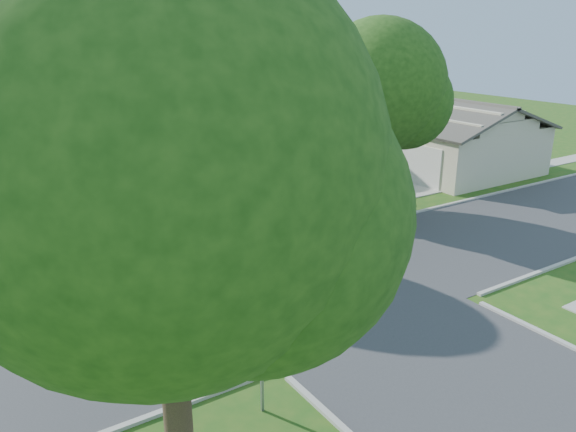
# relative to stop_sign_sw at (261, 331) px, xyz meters

# --- Properties ---
(ground) EXTENTS (100.00, 100.00, 0.00)m
(ground) POSITION_rel_stop_sign_sw_xyz_m (4.70, 4.70, -2.03)
(ground) COLOR #205015
(ground) RESTS_ON ground
(road_ns) EXTENTS (7.00, 100.00, 0.02)m
(road_ns) POSITION_rel_stop_sign_sw_xyz_m (4.70, 4.70, -2.03)
(road_ns) COLOR #333335
(road_ns) RESTS_ON ground
(sidewalk_ne) EXTENTS (1.20, 40.00, 0.04)m
(sidewalk_ne) POSITION_rel_stop_sign_sw_xyz_m (10.80, 30.70, -2.01)
(sidewalk_ne) COLOR #9E9B91
(sidewalk_ne) RESTS_ON ground
(sidewalk_nw) EXTENTS (1.20, 40.00, 0.04)m
(sidewalk_nw) POSITION_rel_stop_sign_sw_xyz_m (-1.40, 30.70, -2.01)
(sidewalk_nw) COLOR #9E9B91
(sidewalk_nw) RESTS_ON ground
(driveway) EXTENTS (8.80, 3.60, 0.05)m
(driveway) POSITION_rel_stop_sign_sw_xyz_m (12.60, 11.80, -2.01)
(driveway) COLOR #9E9B91
(driveway) RESTS_ON ground
(stop_sign_sw) EXTENTS (1.05, 0.80, 2.98)m
(stop_sign_sw) POSITION_rel_stop_sign_sw_xyz_m (0.00, 0.00, 0.00)
(stop_sign_sw) COLOR gray
(stop_sign_sw) RESTS_ON ground
(stop_sign_ne) EXTENTS (1.05, 0.80, 2.98)m
(stop_sign_ne) POSITION_rel_stop_sign_sw_xyz_m (9.40, 9.40, 0.00)
(stop_sign_ne) COLOR gray
(stop_sign_ne) RESTS_ON ground
(tree_e_near) EXTENTS (4.97, 4.80, 8.28)m
(tree_e_near) POSITION_rel_stop_sign_sw_xyz_m (9.45, 13.71, 3.61)
(tree_e_near) COLOR #38281C
(tree_e_near) RESTS_ON ground
(tree_e_mid) EXTENTS (5.59, 5.40, 9.21)m
(tree_e_mid) POSITION_rel_stop_sign_sw_xyz_m (9.46, 25.71, 4.22)
(tree_e_mid) COLOR #38281C
(tree_e_mid) RESTS_ON ground
(tree_e_far) EXTENTS (5.17, 5.00, 8.72)m
(tree_e_far) POSITION_rel_stop_sign_sw_xyz_m (9.45, 38.71, 3.95)
(tree_e_far) COLOR #38281C
(tree_e_far) RESTS_ON ground
(tree_w_near) EXTENTS (5.38, 5.20, 8.97)m
(tree_w_near) POSITION_rel_stop_sign_sw_xyz_m (0.06, 13.71, 4.08)
(tree_w_near) COLOR #38281C
(tree_w_near) RESTS_ON ground
(tree_w_mid) EXTENTS (5.80, 5.60, 9.56)m
(tree_w_mid) POSITION_rel_stop_sign_sw_xyz_m (0.06, 25.71, 4.46)
(tree_w_mid) COLOR #38281C
(tree_w_mid) RESTS_ON ground
(tree_sw_corner) EXTENTS (6.21, 6.00, 9.55)m
(tree_sw_corner) POSITION_rel_stop_sign_sw_xyz_m (-2.74, -2.29, 4.23)
(tree_sw_corner) COLOR #38281C
(tree_sw_corner) RESTS_ON ground
(tree_ne_corner) EXTENTS (5.80, 5.60, 8.66)m
(tree_ne_corner) POSITION_rel_stop_sign_sw_xyz_m (11.06, 8.91, 3.56)
(tree_ne_corner) COLOR #38281C
(tree_ne_corner) RESTS_ON ground
(house_ne_near) EXTENTS (8.42, 13.60, 4.23)m
(house_ne_near) POSITION_rel_stop_sign_sw_xyz_m (20.69, 15.70, -0.51)
(house_ne_near) COLOR beige
(house_ne_near) RESTS_ON ground
(house_ne_far) EXTENTS (8.42, 13.60, 4.23)m
(house_ne_far) POSITION_rel_stop_sign_sw_xyz_m (20.69, 33.70, -0.51)
(house_ne_far) COLOR beige
(house_ne_far) RESTS_ON ground
(car_driveway) EXTENTS (4.63, 3.16, 1.45)m
(car_driveway) POSITION_rel_stop_sign_sw_xyz_m (11.37, 10.51, -1.31)
(car_driveway) COLOR #4D101A
(car_driveway) RESTS_ON ground
(car_curb_east) EXTENTS (2.00, 4.77, 1.61)m
(car_curb_east) POSITION_rel_stop_sign_sw_xyz_m (7.90, 25.80, -1.23)
(car_curb_east) COLOR black
(car_curb_east) RESTS_ON ground
(car_curb_west) EXTENTS (2.07, 4.34, 1.22)m
(car_curb_west) POSITION_rel_stop_sign_sw_xyz_m (2.17, 45.57, -1.42)
(car_curb_west) COLOR black
(car_curb_west) RESTS_ON ground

